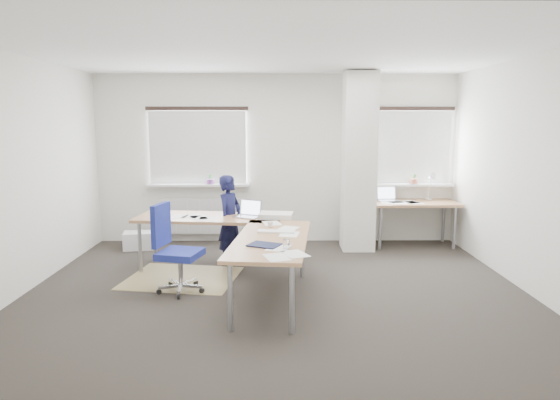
{
  "coord_description": "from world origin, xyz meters",
  "views": [
    {
      "loc": [
        -0.01,
        -5.87,
        2.02
      ],
      "look_at": [
        0.05,
        0.9,
        0.96
      ],
      "focal_mm": 32.0,
      "sensor_mm": 36.0,
      "label": 1
    }
  ],
  "objects_px": {
    "desk_main": "(241,229)",
    "task_chair": "(177,268)",
    "desk_side": "(413,204)",
    "person": "(230,220)"
  },
  "relations": [
    {
      "from": "task_chair",
      "to": "person",
      "type": "height_order",
      "value": "person"
    },
    {
      "from": "desk_side",
      "to": "desk_main",
      "type": "bearing_deg",
      "value": -146.45
    },
    {
      "from": "desk_side",
      "to": "person",
      "type": "height_order",
      "value": "person"
    },
    {
      "from": "task_chair",
      "to": "person",
      "type": "xyz_separation_m",
      "value": [
        0.53,
        1.19,
        0.34
      ]
    },
    {
      "from": "desk_main",
      "to": "task_chair",
      "type": "distance_m",
      "value": 0.92
    },
    {
      "from": "person",
      "to": "desk_side",
      "type": "bearing_deg",
      "value": -43.99
    },
    {
      "from": "desk_main",
      "to": "desk_side",
      "type": "xyz_separation_m",
      "value": [
        2.69,
        1.89,
        -0.01
      ]
    },
    {
      "from": "task_chair",
      "to": "person",
      "type": "relative_size",
      "value": 0.83
    },
    {
      "from": "desk_side",
      "to": "person",
      "type": "relative_size",
      "value": 1.11
    },
    {
      "from": "desk_main",
      "to": "desk_side",
      "type": "relative_size",
      "value": 2.0
    }
  ]
}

